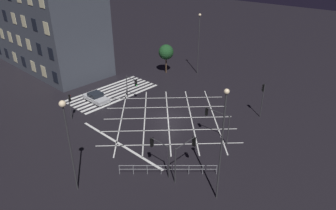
{
  "coord_description": "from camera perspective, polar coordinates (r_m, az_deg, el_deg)",
  "views": [
    {
      "loc": [
        24.49,
        22.65,
        18.8
      ],
      "look_at": [
        0.0,
        0.0,
        1.86
      ],
      "focal_mm": 32.0,
      "sensor_mm": 36.0,
      "label": 1
    }
  ],
  "objects": [
    {
      "name": "traffic_light_ne_cross",
      "position": [
        27.91,
        -1.8,
        -8.4
      ],
      "size": [
        0.36,
        2.47,
        3.63
      ],
      "rotation": [
        0.0,
        0.0,
        -1.57
      ],
      "color": "#2D2D30",
      "rests_on": "ground_plane"
    },
    {
      "name": "street_tree_near",
      "position": [
        51.94,
        -0.38,
        10.04
      ],
      "size": [
        2.57,
        2.57,
        5.02
      ],
      "color": "#473323",
      "rests_on": "ground_plane"
    },
    {
      "name": "traffic_light_se_main",
      "position": [
        38.83,
        -18.21,
        0.62
      ],
      "size": [
        0.39,
        0.36,
        3.45
      ],
      "rotation": [
        0.0,
        0.0,
        3.14
      ],
      "color": "#2D2D30",
      "rests_on": "ground_plane"
    },
    {
      "name": "traffic_light_nw_cross",
      "position": [
        38.99,
        17.61,
        2.05
      ],
      "size": [
        0.36,
        0.39,
        4.53
      ],
      "rotation": [
        0.0,
        0.0,
        -1.57
      ],
      "color": "#2D2D30",
      "rests_on": "ground_plane"
    },
    {
      "name": "pedestrian_railing",
      "position": [
        28.86,
        0.0,
        -12.0
      ],
      "size": [
        6.31,
        6.82,
        1.05
      ],
      "rotation": [
        0.0,
        0.0,
        2.32
      ],
      "color": "#9EA0A5",
      "rests_on": "ground_plane"
    },
    {
      "name": "ground_plane",
      "position": [
        38.3,
        0.0,
        -2.48
      ],
      "size": [
        200.0,
        200.0,
        0.0
      ],
      "primitive_type": "plane",
      "color": "black"
    },
    {
      "name": "traffic_light_median_north",
      "position": [
        33.14,
        9.05,
        -2.43
      ],
      "size": [
        0.36,
        3.22,
        3.68
      ],
      "rotation": [
        0.0,
        0.0,
        -1.57
      ],
      "color": "#2D2D30",
      "rests_on": "ground_plane"
    },
    {
      "name": "street_lamp_west",
      "position": [
        23.42,
        10.33,
        -5.69
      ],
      "size": [
        0.42,
        0.42,
        10.24
      ],
      "color": "#2D2D30",
      "rests_on": "ground_plane"
    },
    {
      "name": "street_lamp_east",
      "position": [
        51.22,
        5.91,
        12.85
      ],
      "size": [
        0.44,
        0.44,
        10.19
      ],
      "color": "#2D2D30",
      "rests_on": "ground_plane"
    },
    {
      "name": "traffic_light_median_south",
      "position": [
        42.35,
        -6.81,
        4.05
      ],
      "size": [
        0.36,
        2.29,
        3.39
      ],
      "rotation": [
        0.0,
        0.0,
        1.57
      ],
      "color": "#2D2D30",
      "rests_on": "ground_plane"
    },
    {
      "name": "street_lamp_far",
      "position": [
        25.2,
        -18.76,
        -4.06
      ],
      "size": [
        0.56,
        0.56,
        8.81
      ],
      "color": "#2D2D30",
      "rests_on": "ground_plane"
    },
    {
      "name": "traffic_light_ne_main",
      "position": [
        27.55,
        3.51,
        -8.57
      ],
      "size": [
        2.9,
        0.36,
        3.82
      ],
      "rotation": [
        0.0,
        0.0,
        3.14
      ],
      "color": "#2D2D30",
      "rests_on": "ground_plane"
    },
    {
      "name": "road_markings",
      "position": [
        42.72,
        -7.53,
        0.57
      ],
      "size": [
        20.07,
        24.36,
        0.01
      ],
      "color": "silver",
      "rests_on": "ground_plane"
    },
    {
      "name": "waiting_car",
      "position": [
        43.57,
        -13.55,
        1.43
      ],
      "size": [
        1.88,
        4.14,
        1.27
      ],
      "rotation": [
        0.0,
        0.0,
        1.57
      ],
      "color": "#B7BABC",
      "rests_on": "ground_plane"
    }
  ]
}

